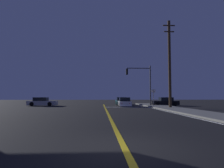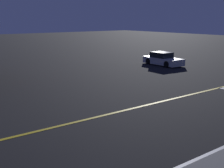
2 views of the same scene
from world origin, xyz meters
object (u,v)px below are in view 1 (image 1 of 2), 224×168
car_parked_curb_white (124,102)px  car_far_approaching_teal (121,101)px  traffic_signal_near_right (142,79)px  car_lead_oncoming_black (165,102)px  street_sign_corner (153,95)px  utility_pole_right (170,63)px  car_following_oncoming_silver (42,102)px

car_parked_curb_white → car_far_approaching_teal: (0.13, 6.23, 0.00)m
car_far_approaching_teal → traffic_signal_near_right: traffic_signal_near_right is taller
car_parked_curb_white → car_far_approaching_teal: bearing=90.5°
car_lead_oncoming_black → street_sign_corner: (-3.17, -4.82, 1.09)m
car_lead_oncoming_black → traffic_signal_near_right: 5.81m
traffic_signal_near_right → street_sign_corner: traffic_signal_near_right is taller
car_far_approaching_teal → utility_pole_right: size_ratio=0.41×
traffic_signal_near_right → car_following_oncoming_silver: bearing=-8.3°
car_far_approaching_teal → traffic_signal_near_right: bearing=-67.4°
car_far_approaching_teal → car_lead_oncoming_black: bearing=-32.0°
car_parked_curb_white → car_following_oncoming_silver: size_ratio=0.98×
car_following_oncoming_silver → traffic_signal_near_right: bearing=84.2°
traffic_signal_near_right → utility_pole_right: 6.17m
car_following_oncoming_silver → traffic_signal_near_right: 16.03m
car_lead_oncoming_black → street_sign_corner: size_ratio=1.79×
car_following_oncoming_silver → car_far_approaching_teal: bearing=110.0°
car_following_oncoming_silver → car_far_approaching_teal: 13.55m
car_following_oncoming_silver → street_sign_corner: 17.27m
utility_pole_right → car_following_oncoming_silver: bearing=156.6°
car_following_oncoming_silver → utility_pole_right: (17.87, -7.72, 5.13)m
car_parked_curb_white → car_lead_oncoming_black: size_ratio=0.99×
car_parked_curb_white → street_sign_corner: size_ratio=1.77×
car_parked_curb_white → car_lead_oncoming_black: bearing=17.4°
car_lead_oncoming_black → utility_pole_right: utility_pole_right is taller
traffic_signal_near_right → street_sign_corner: (1.00, -2.80, -2.43)m
utility_pole_right → street_sign_corner: bearing=117.8°
car_parked_curb_white → street_sign_corner: bearing=-36.5°
car_lead_oncoming_black → car_far_approaching_teal: same height
car_following_oncoming_silver → car_lead_oncoming_black: (19.64, -0.25, -0.00)m
car_following_oncoming_silver → street_sign_corner: bearing=75.5°
car_following_oncoming_silver → utility_pole_right: bearing=69.2°
car_lead_oncoming_black → traffic_signal_near_right: (-4.17, -2.02, 3.52)m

